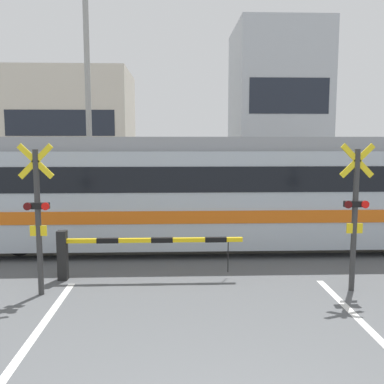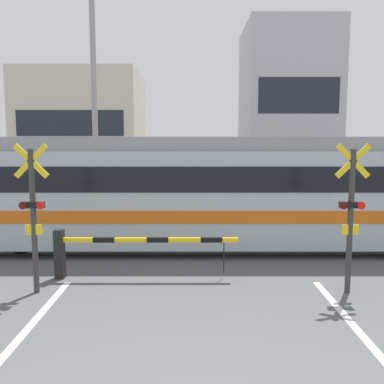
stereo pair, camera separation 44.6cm
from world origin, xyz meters
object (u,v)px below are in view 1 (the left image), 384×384
Objects in this scene: crossing_signal_right at (355,211)px; crossing_barrier_far at (241,207)px; crossing_signal_left at (38,213)px; pedestrian at (195,192)px; commuter_train at (236,189)px; crossing_barrier_near at (112,247)px.

crossing_barrier_far is at bearing 101.08° from crossing_signal_right.
crossing_signal_left reaches higher than pedestrian.
commuter_train is 4.68× the size of crossing_barrier_far.
crossing_barrier_near is 1.80m from crossing_signal_left.
crossing_barrier_near is 5.11m from crossing_signal_right.
commuter_train is 5.61m from pedestrian.
crossing_barrier_near is at bearing -123.67° from crossing_barrier_far.
crossing_barrier_near is 8.50m from pedestrian.
crossing_signal_left is at bearing -144.72° from crossing_barrier_near.
crossing_barrier_near is 2.56× the size of pedestrian.
crossing_barrier_near is 6.65m from crossing_barrier_far.
commuter_train is at bearing 116.98° from crossing_signal_right.
crossing_signal_right is at bearing -73.14° from pedestrian.
crossing_barrier_far is (0.59, 2.80, -0.96)m from commuter_train.
crossing_signal_right is at bearing -78.92° from crossing_barrier_far.
commuter_train is at bearing -101.82° from crossing_barrier_far.
pedestrian is (2.18, 8.21, 0.19)m from crossing_barrier_near.
crossing_signal_left is 1.89× the size of pedestrian.
crossing_barrier_far is 3.08m from pedestrian.
crossing_barrier_near is (-3.10, -2.73, -0.96)m from commuter_train.
pedestrian is at bearing 69.28° from crossing_signal_left.
commuter_train reaches higher than crossing_barrier_near.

